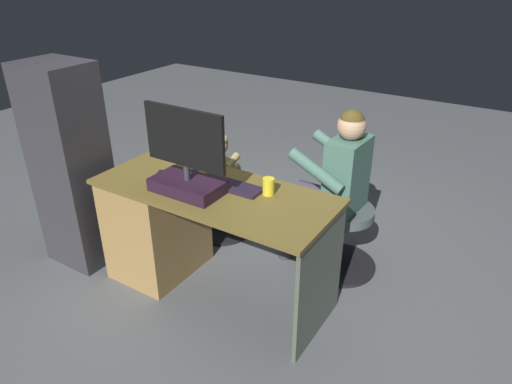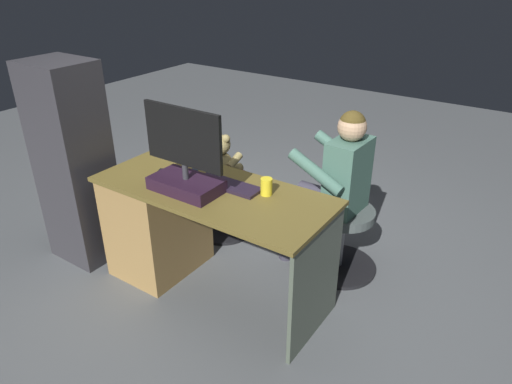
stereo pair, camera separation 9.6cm
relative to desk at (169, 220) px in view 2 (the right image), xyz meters
The scene contains 12 objects.
ground_plane 0.67m from the desk, 136.72° to the right, with size 10.00×10.00×0.00m, color #515558.
desk is the anchor object (origin of this frame).
monitor 0.59m from the desk, 160.33° to the left, with size 0.54×0.24×0.51m.
keyboard 0.59m from the desk, behind, with size 0.42×0.14×0.02m, color black.
computer_mouse 0.41m from the desk, 153.41° to the right, with size 0.06×0.10×0.04m, color #1E2731.
cup 0.82m from the desk, behind, with size 0.07×0.07×0.10m, color yellow.
tv_remote 0.36m from the desk, 96.26° to the left, with size 0.04×0.15×0.02m, color black.
office_chair_teddy 0.64m from the desk, 86.98° to the right, with size 0.48×0.48×0.47m.
teddy_bear 0.68m from the desk, 87.04° to the right, with size 0.25×0.25×0.35m.
visitor_chair 1.18m from the desk, 144.73° to the right, with size 0.52×0.52×0.47m.
person 1.14m from the desk, 142.23° to the right, with size 0.54×0.49×1.15m.
equipment_rack 0.76m from the desk, 15.27° to the left, with size 0.44×0.36×1.41m, color #302F34.
Camera 2 is at (-1.61, 2.27, 2.00)m, focal length 32.72 mm.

